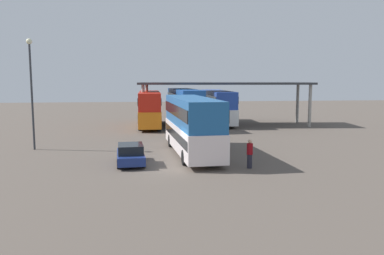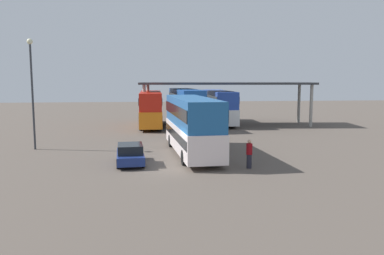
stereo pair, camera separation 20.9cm
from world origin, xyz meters
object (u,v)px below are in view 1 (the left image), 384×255
Objects in this scene: double_decker_near_canopy at (150,108)px; pedestrian_waiting at (250,154)px; double_decker_main at (192,123)px; parked_hatchback at (131,154)px; lamppost_tall at (31,81)px; double_decker_far_right at (218,106)px; double_decker_mid_row at (185,106)px.

double_decker_near_canopy is 22.98m from pedestrian_waiting.
double_decker_main reaches higher than parked_hatchback.
parked_hatchback is at bearing -38.88° from lamppost_tall.
lamppost_tall is 17.82m from pedestrian_waiting.
pedestrian_waiting is at bearing -164.38° from double_decker_near_canopy.
double_decker_main is at bearing -15.39° from lamppost_tall.
lamppost_tall is (-7.76, 6.26, 4.67)m from parked_hatchback.
lamppost_tall is at bearing 131.61° from double_decker_far_right.
double_decker_mid_row is (4.02, -0.89, 0.16)m from double_decker_near_canopy.
double_decker_near_canopy is 0.98× the size of double_decker_far_right.
pedestrian_waiting is at bearing -179.38° from double_decker_mid_row.
lamppost_tall is at bearing -89.37° from pedestrian_waiting.
parked_hatchback is at bearing -75.63° from pedestrian_waiting.
lamppost_tall reaches higher than double_decker_near_canopy.
double_decker_main is 1.32× the size of lamppost_tall.
double_decker_near_canopy is at bearing 56.70° from lamppost_tall.
pedestrian_waiting is at bearing -108.78° from parked_hatchback.
double_decker_far_right is 1.34× the size of lamppost_tall.
double_decker_far_right is (4.35, 2.68, -0.14)m from double_decker_mid_row.
lamppost_tall is (-9.16, -13.95, 3.12)m from double_decker_near_canopy.
double_decker_far_right is (9.78, 22.00, 1.57)m from parked_hatchback.
double_decker_mid_row is 1.35× the size of lamppost_tall.
double_decker_mid_row reaches higher than parked_hatchback.
double_decker_far_right is at bearing -63.17° from double_decker_mid_row.
parked_hatchback is 2.22× the size of pedestrian_waiting.
double_decker_main is 19.83m from double_decker_far_right.
lamppost_tall is at bearing 129.96° from double_decker_mid_row.
double_decker_mid_row is at bearing -19.88° from parked_hatchback.
lamppost_tall is (-13.19, -13.06, 2.96)m from double_decker_mid_row.
double_decker_mid_row is 21.40m from pedestrian_waiting.
parked_hatchback is 24.12m from double_decker_far_right.
double_decker_far_right reaches higher than pedestrian_waiting.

